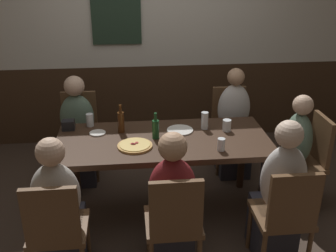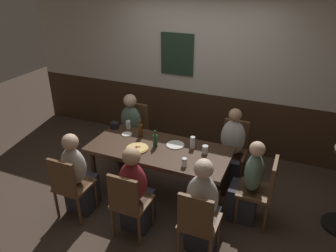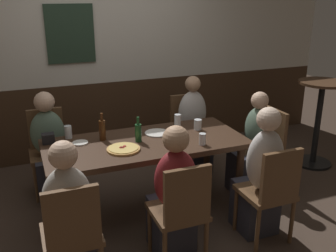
% 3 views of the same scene
% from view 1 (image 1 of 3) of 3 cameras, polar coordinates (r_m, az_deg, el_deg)
% --- Properties ---
extents(ground_plane, '(12.00, 12.00, 0.00)m').
position_cam_1_polar(ground_plane, '(3.86, -0.64, -11.79)').
color(ground_plane, '#423328').
extents(wall_back, '(6.40, 0.13, 2.60)m').
position_cam_1_polar(wall_back, '(4.88, -2.58, 12.58)').
color(wall_back, '#3D2819').
rests_on(wall_back, ground_plane).
extents(dining_table, '(1.84, 0.83, 0.74)m').
position_cam_1_polar(dining_table, '(3.52, -0.69, -3.00)').
color(dining_table, '#382316').
rests_on(dining_table, ground_plane).
extents(chair_head_east, '(0.40, 0.40, 0.88)m').
position_cam_1_polar(chair_head_east, '(3.93, 19.14, -4.06)').
color(chair_head_east, brown).
rests_on(chair_head_east, ground_plane).
extents(chair_left_near, '(0.40, 0.40, 0.88)m').
position_cam_1_polar(chair_left_near, '(2.93, -15.49, -13.74)').
color(chair_left_near, brown).
rests_on(chair_left_near, ground_plane).
extents(chair_right_far, '(0.40, 0.40, 0.88)m').
position_cam_1_polar(chair_right_far, '(4.46, 8.72, 0.39)').
color(chair_right_far, brown).
rests_on(chair_right_far, ground_plane).
extents(chair_left_far, '(0.40, 0.40, 0.88)m').
position_cam_1_polar(chair_left_far, '(4.36, -12.34, -0.47)').
color(chair_left_far, brown).
rests_on(chair_left_far, ground_plane).
extents(chair_mid_near, '(0.40, 0.40, 0.88)m').
position_cam_1_polar(chair_mid_near, '(2.90, 0.87, -13.22)').
color(chair_mid_near, brown).
rests_on(chair_mid_near, ground_plane).
extents(chair_right_near, '(0.40, 0.40, 0.88)m').
position_cam_1_polar(chair_right_near, '(3.08, 16.29, -11.79)').
color(chair_right_near, brown).
rests_on(chair_right_near, ground_plane).
extents(person_head_east, '(0.37, 0.34, 1.09)m').
position_cam_1_polar(person_head_east, '(3.88, 16.84, -4.76)').
color(person_head_east, '#2D2D38').
rests_on(person_head_east, ground_plane).
extents(person_left_near, '(0.34, 0.37, 1.12)m').
position_cam_1_polar(person_left_near, '(3.08, -14.98, -12.28)').
color(person_left_near, '#2D2D38').
rests_on(person_left_near, ground_plane).
extents(person_right_far, '(0.34, 0.37, 1.14)m').
position_cam_1_polar(person_right_far, '(4.32, 9.22, -0.67)').
color(person_right_far, '#2D2D38').
rests_on(person_right_far, ground_plane).
extents(person_left_far, '(0.34, 0.37, 1.11)m').
position_cam_1_polar(person_left_far, '(4.22, -12.52, -1.69)').
color(person_left_far, '#2D2D38').
rests_on(person_left_far, ground_plane).
extents(person_mid_near, '(0.34, 0.37, 1.12)m').
position_cam_1_polar(person_mid_near, '(3.04, 0.50, -11.74)').
color(person_mid_near, '#2D2D38').
rests_on(person_mid_near, ground_plane).
extents(person_right_near, '(0.34, 0.37, 1.17)m').
position_cam_1_polar(person_right_near, '(3.20, 15.25, -10.16)').
color(person_right_near, '#2D2D38').
rests_on(person_right_near, ground_plane).
extents(pizza, '(0.29, 0.29, 0.03)m').
position_cam_1_polar(pizza, '(3.35, -4.70, -2.76)').
color(pizza, tan).
rests_on(pizza, dining_table).
extents(tumbler_short, '(0.06, 0.06, 0.16)m').
position_cam_1_polar(tumbler_short, '(3.66, 5.20, 0.65)').
color(tumbler_short, silver).
rests_on(tumbler_short, dining_table).
extents(pint_glass_pale, '(0.07, 0.07, 0.12)m').
position_cam_1_polar(pint_glass_pale, '(3.78, -10.97, 0.78)').
color(pint_glass_pale, silver).
rests_on(pint_glass_pale, dining_table).
extents(pint_glass_amber, '(0.08, 0.08, 0.10)m').
position_cam_1_polar(pint_glass_amber, '(3.65, 8.30, 0.04)').
color(pint_glass_amber, silver).
rests_on(pint_glass_amber, dining_table).
extents(pint_glass_stout, '(0.06, 0.06, 0.10)m').
position_cam_1_polar(pint_glass_stout, '(3.29, 7.52, -2.67)').
color(pint_glass_stout, silver).
rests_on(pint_glass_stout, dining_table).
extents(beer_bottle_green, '(0.06, 0.06, 0.23)m').
position_cam_1_polar(beer_bottle_green, '(3.45, -1.76, -0.37)').
color(beer_bottle_green, '#194723').
rests_on(beer_bottle_green, dining_table).
extents(beer_bottle_brown, '(0.06, 0.06, 0.26)m').
position_cam_1_polar(beer_bottle_brown, '(3.59, -6.66, 0.63)').
color(beer_bottle_brown, '#42230F').
rests_on(beer_bottle_brown, dining_table).
extents(plate_white_large, '(0.24, 0.24, 0.01)m').
position_cam_1_polar(plate_white_large, '(3.63, 1.70, -0.59)').
color(plate_white_large, white).
rests_on(plate_white_large, dining_table).
extents(plate_white_small, '(0.14, 0.14, 0.01)m').
position_cam_1_polar(plate_white_small, '(3.63, -9.92, -0.98)').
color(plate_white_small, white).
rests_on(plate_white_small, dining_table).
extents(condiment_caddy, '(0.11, 0.09, 0.09)m').
position_cam_1_polar(condiment_caddy, '(3.75, -13.89, 0.14)').
color(condiment_caddy, black).
rests_on(condiment_caddy, dining_table).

